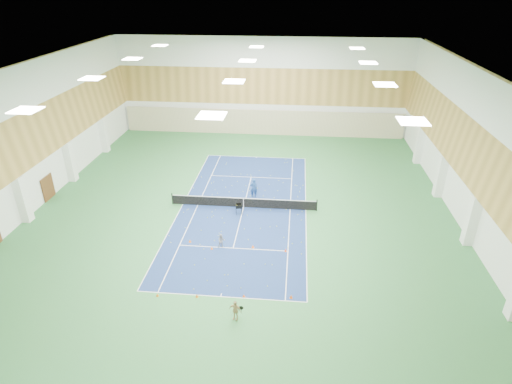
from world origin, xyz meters
TOP-DOWN VIEW (x-y plane):
  - ground at (0.00, 0.00)m, footprint 40.00×40.00m
  - room_shell at (0.00, 0.00)m, footprint 36.00×40.00m
  - wood_cladding at (0.00, 0.00)m, footprint 36.00×40.00m
  - ceiling_light_grid at (0.00, 0.00)m, footprint 21.40×25.40m
  - court_surface at (0.00, 0.00)m, footprint 10.97×23.77m
  - tennis_balls_scatter at (0.00, 0.00)m, footprint 10.57×22.77m
  - tennis_net at (0.00, 0.00)m, footprint 12.80×0.10m
  - back_curtain at (0.00, 19.75)m, footprint 35.40×0.16m
  - door_left_b at (-17.92, 0.00)m, footprint 0.08×1.80m
  - coach at (0.70, 2.07)m, footprint 0.77×0.61m
  - child_court at (-0.88, -6.34)m, footprint 0.66×0.58m
  - child_apron at (1.21, -13.75)m, footprint 0.85×0.54m
  - ball_cart at (-0.24, -1.22)m, footprint 0.66×0.66m
  - cone_svc_a at (-3.42, -5.91)m, footprint 0.21×0.21m
  - cone_svc_b at (-1.57, -6.68)m, footprint 0.19×0.19m
  - cone_svc_c at (1.48, -6.20)m, footprint 0.23×0.23m
  - cone_svc_d at (3.94, -6.45)m, footprint 0.21×0.21m
  - cone_base_a at (-4.04, -12.20)m, footprint 0.19×0.19m
  - cone_base_b at (-1.50, -12.05)m, footprint 0.20×0.20m
  - cone_base_c at (1.47, -11.75)m, footprint 0.18×0.18m
  - cone_base_d at (4.47, -11.58)m, footprint 0.22×0.22m

SIDE VIEW (x-z plane):
  - ground at x=0.00m, z-range 0.00..0.00m
  - court_surface at x=0.00m, z-range 0.00..0.01m
  - tennis_balls_scatter at x=0.00m, z-range 0.01..0.08m
  - cone_base_c at x=1.47m, z-range 0.00..0.20m
  - cone_base_a at x=-4.04m, z-range 0.00..0.21m
  - cone_svc_b at x=-1.57m, z-range 0.00..0.21m
  - cone_base_b at x=-1.50m, z-range 0.00..0.22m
  - cone_svc_d at x=3.94m, z-range 0.00..0.23m
  - cone_svc_a at x=-3.42m, z-range 0.00..0.23m
  - cone_base_d at x=4.47m, z-range 0.00..0.24m
  - cone_svc_c at x=1.48m, z-range 0.00..0.25m
  - ball_cart at x=-0.24m, z-range 0.00..0.98m
  - tennis_net at x=0.00m, z-range 0.00..1.10m
  - child_court at x=-0.88m, z-range 0.00..1.13m
  - child_apron at x=1.21m, z-range 0.00..1.34m
  - coach at x=0.70m, z-range 0.00..1.87m
  - door_left_b at x=-17.92m, z-range 0.00..2.20m
  - back_curtain at x=0.00m, z-range 0.00..3.20m
  - room_shell at x=0.00m, z-range 0.00..12.00m
  - wood_cladding at x=0.00m, z-range 4.00..12.00m
  - ceiling_light_grid at x=0.00m, z-range 11.89..11.95m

